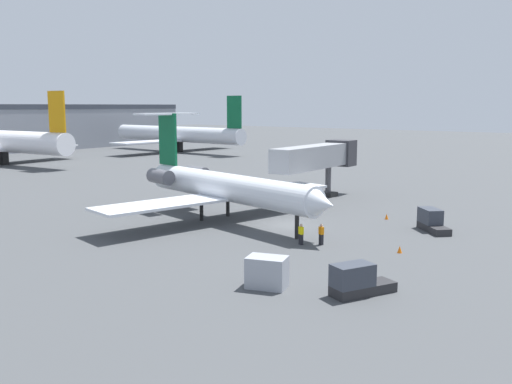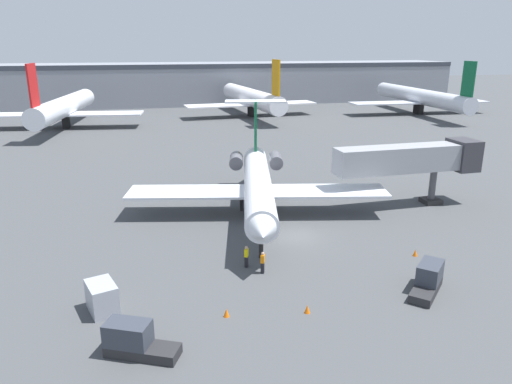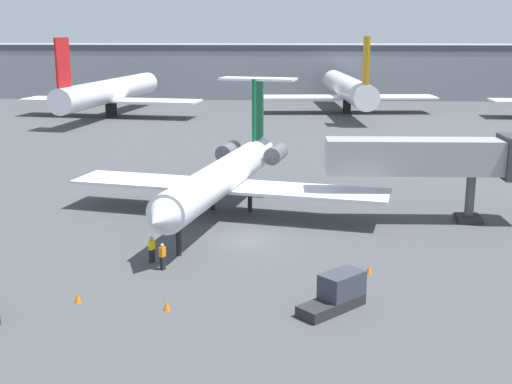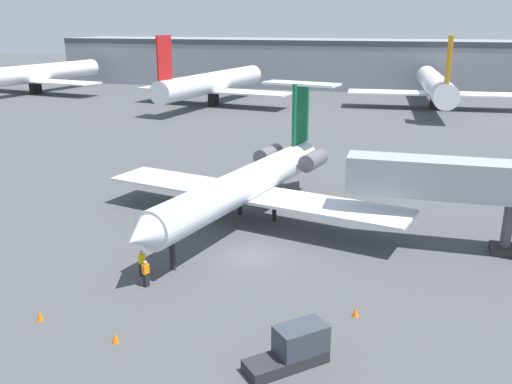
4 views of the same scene
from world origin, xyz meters
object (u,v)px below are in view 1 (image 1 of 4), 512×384
(regional_jet, at_px, (221,185))
(jet_bridge, at_px, (320,157))
(traffic_cone_mid, at_px, (400,249))
(traffic_cone_far, at_px, (360,262))
(parked_airliner_centre, at_px, (1,142))
(parked_airliner_east_mid, at_px, (178,135))
(ground_crew_loader, at_px, (321,234))
(baggage_tug_lead, at_px, (432,221))
(cargo_container_uld, at_px, (267,272))
(baggage_tug_trailing, at_px, (357,281))
(traffic_cone_near, at_px, (387,217))
(ground_crew_marshaller, at_px, (301,234))

(regional_jet, xyz_separation_m, jet_bridge, (16.46, -1.09, 1.59))
(traffic_cone_mid, distance_m, traffic_cone_far, 5.06)
(parked_airliner_centre, bearing_deg, parked_airliner_east_mid, -7.65)
(traffic_cone_far, bearing_deg, traffic_cone_mid, -8.65)
(parked_airliner_centre, distance_m, parked_airliner_east_mid, 40.91)
(ground_crew_loader, xyz_separation_m, baggage_tug_lead, (10.33, -5.17, -0.02))
(parked_airliner_east_mid, bearing_deg, parked_airliner_centre, 172.35)
(ground_crew_loader, xyz_separation_m, parked_airliner_centre, (17.25, 78.71, 3.43))
(baggage_tug_lead, xyz_separation_m, cargo_container_uld, (-21.42, 2.44, 0.11))
(baggage_tug_trailing, distance_m, cargo_container_uld, 5.40)
(regional_jet, relative_size, parked_airliner_east_mid, 0.65)
(jet_bridge, distance_m, traffic_cone_far, 28.66)
(regional_jet, height_order, traffic_cone_near, regional_jet)
(traffic_cone_near, xyz_separation_m, traffic_cone_mid, (-11.17, -6.01, 0.00))
(jet_bridge, bearing_deg, parked_airliner_east_mid, 57.95)
(ground_crew_marshaller, relative_size, baggage_tug_trailing, 0.40)
(traffic_cone_far, bearing_deg, regional_jet, 70.49)
(jet_bridge, height_order, cargo_container_uld, jet_bridge)
(ground_crew_loader, bearing_deg, traffic_cone_far, -124.86)
(parked_airliner_east_mid, bearing_deg, jet_bridge, -122.05)
(regional_jet, xyz_separation_m, baggage_tug_trailing, (-11.79, -20.36, -2.54))
(ground_crew_marshaller, xyz_separation_m, traffic_cone_near, (13.49, -1.25, -0.58))
(traffic_cone_far, bearing_deg, parked_airliner_centre, 76.03)
(baggage_tug_lead, distance_m, cargo_container_uld, 21.56)
(ground_crew_loader, bearing_deg, traffic_cone_mid, -76.99)
(cargo_container_uld, relative_size, traffic_cone_mid, 5.00)
(ground_crew_loader, relative_size, baggage_tug_trailing, 0.40)
(regional_jet, xyz_separation_m, traffic_cone_near, (9.86, -12.58, -3.10))
(regional_jet, bearing_deg, baggage_tug_trailing, -120.06)
(regional_jet, xyz_separation_m, ground_crew_loader, (-2.69, -12.63, -2.52))
(traffic_cone_mid, bearing_deg, parked_airliner_east_mid, 54.54)
(regional_jet, relative_size, ground_crew_marshaller, 15.72)
(ground_crew_marshaller, bearing_deg, baggage_tug_lead, -29.83)
(baggage_tug_lead, bearing_deg, traffic_cone_mid, -174.89)
(regional_jet, bearing_deg, traffic_cone_near, -51.91)
(jet_bridge, height_order, traffic_cone_near, jet_bridge)
(regional_jet, height_order, baggage_tug_lead, regional_jet)
(regional_jet, distance_m, ground_crew_marshaller, 12.17)
(baggage_tug_trailing, bearing_deg, regional_jet, 59.94)
(parked_airliner_centre, bearing_deg, baggage_tug_trailing, -106.95)
(parked_airliner_centre, bearing_deg, traffic_cone_near, -93.42)
(ground_crew_loader, height_order, parked_airliner_east_mid, parked_airliner_east_mid)
(cargo_container_uld, height_order, parked_airliner_east_mid, parked_airliner_east_mid)
(jet_bridge, height_order, traffic_cone_far, jet_bridge)
(jet_bridge, xyz_separation_m, traffic_cone_near, (-6.60, -11.49, -4.69))
(traffic_cone_near, xyz_separation_m, traffic_cone_far, (-16.18, -5.25, 0.00))
(baggage_tug_lead, height_order, traffic_cone_mid, baggage_tug_lead)
(ground_crew_marshaller, height_order, cargo_container_uld, cargo_container_uld)
(jet_bridge, relative_size, traffic_cone_near, 28.29)
(traffic_cone_mid, bearing_deg, jet_bridge, 44.56)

